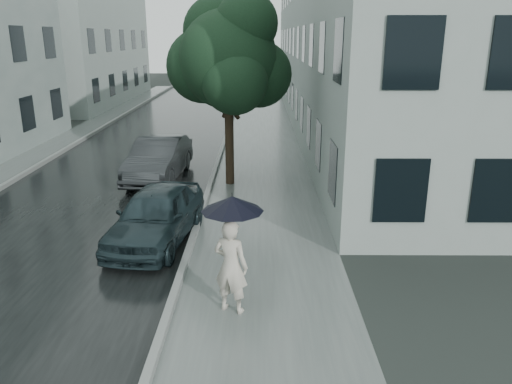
{
  "coord_description": "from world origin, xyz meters",
  "views": [
    {
      "loc": [
        0.1,
        -9.29,
        4.96
      ],
      "look_at": [
        0.02,
        2.31,
        1.3
      ],
      "focal_mm": 35.0,
      "sensor_mm": 36.0,
      "label": 1
    }
  ],
  "objects_px": {
    "street_tree": "(228,58)",
    "car_far": "(159,158)",
    "lamp_post": "(224,85)",
    "car_near": "(156,215)",
    "pedestrian": "(231,266)"
  },
  "relations": [
    {
      "from": "pedestrian",
      "to": "lamp_post",
      "type": "height_order",
      "value": "lamp_post"
    },
    {
      "from": "car_near",
      "to": "car_far",
      "type": "distance_m",
      "value": 5.84
    },
    {
      "from": "street_tree",
      "to": "lamp_post",
      "type": "xyz_separation_m",
      "value": [
        -0.45,
        4.29,
        -1.29
      ]
    },
    {
      "from": "car_near",
      "to": "street_tree",
      "type": "bearing_deg",
      "value": 82.34
    },
    {
      "from": "car_near",
      "to": "car_far",
      "type": "xyz_separation_m",
      "value": [
        -1.05,
        5.75,
        0.04
      ]
    },
    {
      "from": "car_near",
      "to": "car_far",
      "type": "height_order",
      "value": "car_far"
    },
    {
      "from": "street_tree",
      "to": "car_far",
      "type": "distance_m",
      "value": 4.38
    },
    {
      "from": "lamp_post",
      "to": "car_near",
      "type": "height_order",
      "value": "lamp_post"
    },
    {
      "from": "lamp_post",
      "to": "car_far",
      "type": "relative_size",
      "value": 1.16
    },
    {
      "from": "pedestrian",
      "to": "car_near",
      "type": "relative_size",
      "value": 0.45
    },
    {
      "from": "street_tree",
      "to": "pedestrian",
      "type": "bearing_deg",
      "value": -86.63
    },
    {
      "from": "street_tree",
      "to": "car_near",
      "type": "relative_size",
      "value": 1.55
    },
    {
      "from": "pedestrian",
      "to": "street_tree",
      "type": "bearing_deg",
      "value": -63.94
    },
    {
      "from": "car_far",
      "to": "car_near",
      "type": "bearing_deg",
      "value": -75.52
    },
    {
      "from": "lamp_post",
      "to": "car_far",
      "type": "distance_m",
      "value": 4.9
    }
  ]
}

